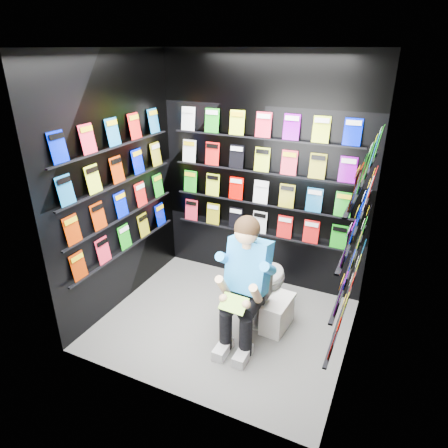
% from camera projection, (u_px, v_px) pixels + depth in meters
% --- Properties ---
extents(floor, '(2.40, 2.40, 0.00)m').
position_uv_depth(floor, '(224.00, 323.00, 4.10)').
color(floor, slate).
rests_on(floor, ground).
extents(ceiling, '(2.40, 2.40, 0.00)m').
position_uv_depth(ceiling, '(224.00, 47.00, 3.04)').
color(ceiling, white).
rests_on(ceiling, floor).
extents(wall_back, '(2.40, 0.04, 2.60)m').
position_uv_depth(wall_back, '(262.00, 176.00, 4.40)').
color(wall_back, black).
rests_on(wall_back, floor).
extents(wall_front, '(2.40, 0.04, 2.60)m').
position_uv_depth(wall_front, '(162.00, 254.00, 2.74)').
color(wall_front, black).
rests_on(wall_front, floor).
extents(wall_left, '(0.04, 2.00, 2.60)m').
position_uv_depth(wall_left, '(117.00, 188.00, 4.03)').
color(wall_left, black).
rests_on(wall_left, floor).
extents(wall_right, '(0.04, 2.00, 2.60)m').
position_uv_depth(wall_right, '(363.00, 230.00, 3.11)').
color(wall_right, black).
rests_on(wall_right, floor).
extents(comics_back, '(2.10, 0.06, 1.37)m').
position_uv_depth(comics_back, '(261.00, 176.00, 4.37)').
color(comics_back, '#EC2842').
rests_on(comics_back, wall_back).
extents(comics_left, '(0.06, 1.70, 1.37)m').
position_uv_depth(comics_left, '(119.00, 187.00, 4.02)').
color(comics_left, '#EC2842').
rests_on(comics_left, wall_left).
extents(comics_right, '(0.06, 1.70, 1.37)m').
position_uv_depth(comics_right, '(359.00, 229.00, 3.12)').
color(comics_right, '#EC2842').
rests_on(comics_right, wall_right).
extents(toilet, '(0.46, 0.77, 0.73)m').
position_uv_depth(toilet, '(262.00, 283.00, 4.13)').
color(toilet, white).
rests_on(toilet, floor).
extents(longbox, '(0.25, 0.41, 0.30)m').
position_uv_depth(longbox, '(277.00, 315.00, 3.99)').
color(longbox, white).
rests_on(longbox, floor).
extents(longbox_lid, '(0.27, 0.44, 0.03)m').
position_uv_depth(longbox_lid, '(278.00, 301.00, 3.93)').
color(longbox_lid, white).
rests_on(longbox_lid, longbox).
extents(reader, '(0.56, 0.78, 1.39)m').
position_uv_depth(reader, '(249.00, 266.00, 3.65)').
color(reader, '#197ED8').
rests_on(reader, toilet).
extents(held_comic, '(0.25, 0.15, 0.10)m').
position_uv_depth(held_comic, '(234.00, 304.00, 3.44)').
color(held_comic, green).
rests_on(held_comic, reader).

